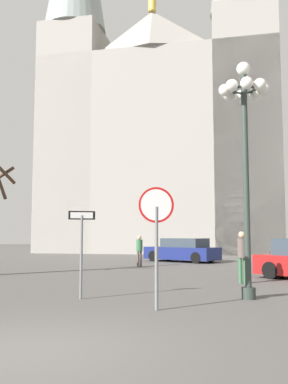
% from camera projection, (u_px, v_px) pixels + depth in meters
% --- Properties ---
extents(ground_plane, '(120.00, 120.00, 0.00)m').
position_uv_depth(ground_plane, '(25.00, 351.00, 6.06)').
color(ground_plane, '#514F4C').
extents(cathedral, '(22.48, 15.83, 40.12)m').
position_uv_depth(cathedral, '(161.00, 117.00, 40.48)').
color(cathedral, gray).
rests_on(cathedral, ground).
extents(stop_sign, '(0.79, 0.23, 2.73)m').
position_uv_depth(stop_sign, '(156.00, 223.00, 9.50)').
color(stop_sign, slate).
rests_on(stop_sign, ground).
extents(one_way_arrow_sign, '(0.67, 0.24, 2.27)m').
position_uv_depth(one_way_arrow_sign, '(81.00, 243.00, 11.05)').
color(one_way_arrow_sign, slate).
rests_on(one_way_arrow_sign, ground).
extents(street_lamp, '(1.35, 1.35, 6.32)m').
position_uv_depth(street_lamp, '(245.00, 129.00, 11.35)').
color(street_lamp, '#2D3833').
rests_on(street_lamp, ground).
extents(parked_car_near_navy, '(4.70, 3.93, 1.40)m').
position_uv_depth(parked_car_near_navy, '(183.00, 251.00, 25.46)').
color(parked_car_near_navy, navy).
rests_on(parked_car_near_navy, ground).
extents(pedestrian_walking, '(0.32, 0.32, 1.75)m').
position_uv_depth(pedestrian_walking, '(242.00, 252.00, 14.40)').
color(pedestrian_walking, '#33663F').
rests_on(pedestrian_walking, ground).
extents(pedestrian_standing, '(0.32, 0.32, 1.59)m').
position_uv_depth(pedestrian_standing, '(139.00, 248.00, 21.71)').
color(pedestrian_standing, '#594C47').
rests_on(pedestrian_standing, ground).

